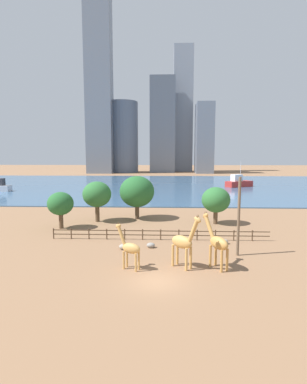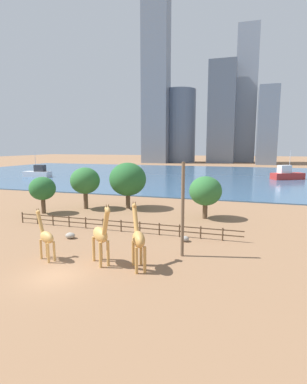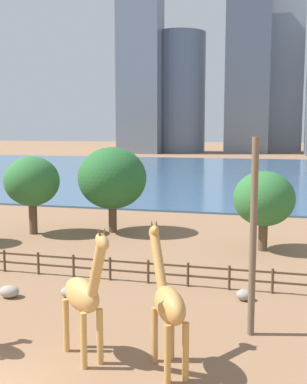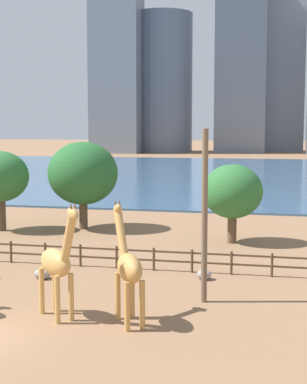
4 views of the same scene
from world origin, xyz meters
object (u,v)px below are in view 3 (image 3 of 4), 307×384
at_px(utility_pole, 253,238).
at_px(tree_right_tall, 32,182).
at_px(boulder_small, 70,292).
at_px(giraffe_young, 84,296).
at_px(tree_left_large, 264,199).
at_px(boulder_near_fence, 9,291).
at_px(boulder_by_pole, 244,295).
at_px(tree_center_broad, 112,178).
at_px(giraffe_tall, 168,303).

xyz_separation_m(utility_pole, tree_right_tall, (-17.78, 14.94, 0.18)).
height_order(utility_pole, boulder_small, utility_pole).
relative_size(utility_pole, boulder_small, 8.75).
bearing_deg(giraffe_young, tree_left_large, 114.65).
bearing_deg(boulder_near_fence, boulder_small, 14.05).
distance_m(utility_pole, boulder_by_pole, 5.44).
height_order(boulder_by_pole, boulder_small, boulder_small).
bearing_deg(tree_center_broad, giraffe_young, -73.57).
height_order(giraffe_tall, boulder_near_fence, giraffe_tall).
distance_m(giraffe_tall, boulder_near_fence, 10.65).
xyz_separation_m(giraffe_tall, boulder_small, (-6.27, 5.70, -2.09)).
bearing_deg(giraffe_tall, tree_right_tall, 9.45).
bearing_deg(tree_left_large, giraffe_young, -108.17).
distance_m(giraffe_young, tree_right_tall, 22.23).
xyz_separation_m(boulder_small, tree_center_broad, (-2.90, 14.93, 4.11)).
bearing_deg(giraffe_tall, tree_center_broad, -5.84).
height_order(giraffe_tall, tree_right_tall, tree_right_tall).
distance_m(boulder_by_pole, tree_left_large, 10.68).
xyz_separation_m(boulder_by_pole, boulder_small, (-8.45, -1.75, 0.00)).
height_order(giraffe_tall, tree_center_broad, tree_center_broad).
height_order(giraffe_young, tree_left_large, tree_left_large).
xyz_separation_m(utility_pole, tree_left_large, (0.08, 14.06, -0.43)).
bearing_deg(utility_pole, tree_left_large, 89.67).
bearing_deg(boulder_by_pole, utility_pole, -82.61).
bearing_deg(giraffe_young, tree_center_broad, 149.26).
bearing_deg(tree_right_tall, boulder_by_pole, -32.54).
xyz_separation_m(giraffe_young, boulder_small, (-3.22, 5.83, -2.13)).
height_order(boulder_by_pole, tree_left_large, tree_left_large).
distance_m(boulder_small, tree_center_broad, 15.76).
distance_m(utility_pole, tree_left_large, 14.07).
xyz_separation_m(giraffe_tall, giraffe_young, (-3.05, -0.13, 0.03)).
distance_m(giraffe_young, utility_pole, 6.99).
bearing_deg(giraffe_young, boulder_small, 161.72).
bearing_deg(boulder_by_pole, giraffe_young, -124.59).
distance_m(boulder_by_pole, tree_right_tall, 20.86).
relative_size(utility_pole, boulder_near_fence, 7.96).
relative_size(giraffe_young, utility_pole, 0.64).
bearing_deg(boulder_small, boulder_near_fence, -165.95).
relative_size(boulder_by_pole, boulder_small, 0.83).
xyz_separation_m(boulder_near_fence, tree_right_tall, (-5.91, 13.50, 3.89)).
distance_m(utility_pole, boulder_small, 9.94).
distance_m(boulder_by_pole, tree_center_broad, 17.88).
distance_m(giraffe_young, boulder_small, 6.99).
relative_size(utility_pole, tree_center_broad, 1.17).
bearing_deg(giraffe_young, utility_pole, 75.36).
height_order(boulder_small, tree_left_large, tree_left_large).
relative_size(giraffe_tall, tree_right_tall, 0.80).
xyz_separation_m(boulder_near_fence, boulder_small, (2.91, 0.73, -0.02)).
height_order(boulder_by_pole, tree_right_tall, tree_right_tall).
relative_size(boulder_near_fence, tree_left_large, 0.18).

